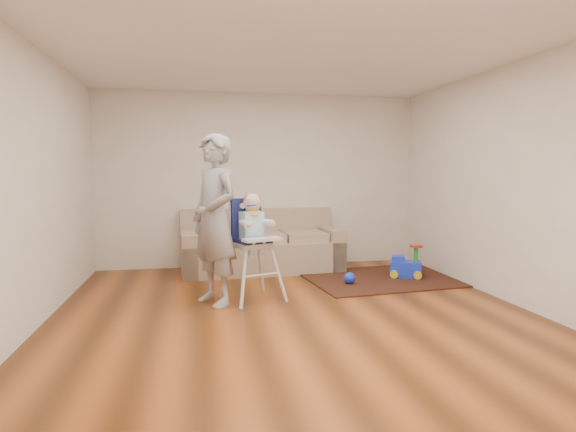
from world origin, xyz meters
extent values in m
plane|color=#4D250D|center=(0.00, 0.00, 0.00)|extent=(5.50, 5.50, 0.00)
cube|color=beige|center=(0.00, 2.75, 1.35)|extent=(5.00, 0.04, 2.70)
cube|color=beige|center=(-2.50, 0.00, 1.35)|extent=(0.04, 5.50, 2.70)
cube|color=beige|center=(2.50, 0.00, 1.35)|extent=(0.04, 5.50, 2.70)
cube|color=white|center=(0.00, 0.00, 2.70)|extent=(5.00, 5.50, 0.04)
cube|color=#B7060E|center=(-0.69, 2.25, 0.60)|extent=(0.56, 0.37, 0.04)
cube|color=black|center=(1.55, 1.42, 0.01)|extent=(2.25, 1.79, 0.02)
sphere|color=#1A37E9|center=(0.97, 1.17, 0.09)|extent=(0.15, 0.15, 0.15)
cylinder|color=#1A37E9|center=(-0.43, 0.57, 1.11)|extent=(0.05, 0.12, 0.01)
imported|color=#98989A|center=(-0.80, 0.59, 0.95)|extent=(0.75, 0.83, 1.91)
camera|label=1|loc=(-0.99, -4.79, 1.49)|focal=30.00mm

